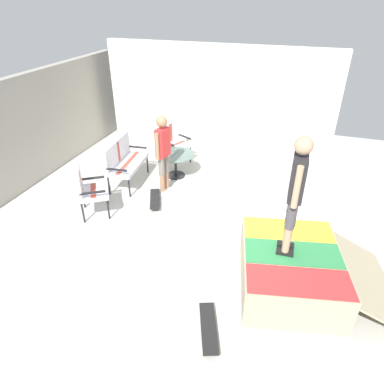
{
  "coord_description": "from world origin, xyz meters",
  "views": [
    {
      "loc": [
        -4.79,
        -1.72,
        3.88
      ],
      "look_at": [
        0.24,
        -0.02,
        0.7
      ],
      "focal_mm": 31.86,
      "sensor_mm": 36.0,
      "label": 1
    }
  ],
  "objects": [
    {
      "name": "patio_chair_by_wall",
      "position": [
        -0.09,
        2.0,
        0.61
      ],
      "size": [
        0.82,
        0.8,
        1.02
      ],
      "color": "black",
      "rests_on": "ground_plane"
    },
    {
      "name": "house_facade",
      "position": [
        3.8,
        0.49,
        1.38
      ],
      "size": [
        0.23,
        6.0,
        2.75
      ],
      "color": "silver",
      "rests_on": "ground_plane"
    },
    {
      "name": "person_watching",
      "position": [
        1.2,
        0.94,
        1.01
      ],
      "size": [
        0.47,
        0.29,
        1.72
      ],
      "color": "silver",
      "rests_on": "ground_plane"
    },
    {
      "name": "skateboard_by_bench",
      "position": [
        0.7,
        0.95,
        0.08
      ],
      "size": [
        0.81,
        0.5,
        0.1
      ],
      "color": "black",
      "rests_on": "ground_plane"
    },
    {
      "name": "ground_plane",
      "position": [
        0.0,
        0.0,
        -0.05
      ],
      "size": [
        12.0,
        12.0,
        0.1
      ],
      "primitive_type": "cube",
      "color": "beige"
    },
    {
      "name": "person_skater",
      "position": [
        -0.79,
        -1.78,
        1.67
      ],
      "size": [
        0.48,
        0.25,
        1.73
      ],
      "color": "black",
      "rests_on": "skate_ramp"
    },
    {
      "name": "skateboard_spare",
      "position": [
        -1.98,
        -1.0,
        0.08
      ],
      "size": [
        0.82,
        0.47,
        0.1
      ],
      "color": "black",
      "rests_on": "ground_plane"
    },
    {
      "name": "skate_ramp",
      "position": [
        -0.8,
        -1.93,
        0.32
      ],
      "size": [
        2.09,
        2.54,
        0.65
      ],
      "color": "tan",
      "rests_on": "ground_plane"
    },
    {
      "name": "patio_chair_near_house",
      "position": [
        2.68,
        1.3,
        0.61
      ],
      "size": [
        0.8,
        0.77,
        1.02
      ],
      "color": "black",
      "rests_on": "ground_plane"
    },
    {
      "name": "patio_table",
      "position": [
        1.96,
        0.96,
        0.4
      ],
      "size": [
        0.9,
        0.9,
        0.57
      ],
      "color": "black",
      "rests_on": "ground_plane"
    },
    {
      "name": "patio_bench",
      "position": [
        1.29,
        1.96,
        0.62
      ],
      "size": [
        1.3,
        0.67,
        1.02
      ],
      "color": "black",
      "rests_on": "ground_plane"
    }
  ]
}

